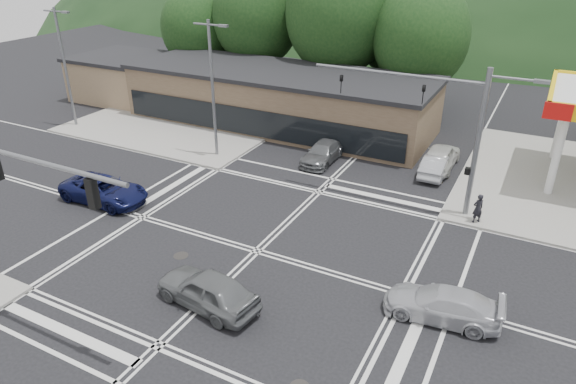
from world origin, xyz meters
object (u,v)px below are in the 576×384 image
at_px(car_grey_center, 207,290).
at_px(car_silver_east, 442,304).
at_px(car_blue_west, 104,190).
at_px(pedestrian, 478,208).
at_px(car_queue_b, 440,156).
at_px(car_northbound, 323,153).
at_px(car_queue_a, 436,165).

xyz_separation_m(car_grey_center, car_silver_east, (8.59, 3.61, -0.12)).
relative_size(car_blue_west, car_silver_east, 1.14).
height_order(car_silver_east, pedestrian, pedestrian).
relative_size(car_blue_west, pedestrian, 3.22).
distance_m(car_grey_center, car_queue_b, 19.10).
bearing_deg(car_queue_b, car_grey_center, 74.49).
xyz_separation_m(car_blue_west, car_grey_center, (10.59, -4.88, 0.06)).
bearing_deg(car_blue_west, car_northbound, -39.49).
height_order(car_queue_a, pedestrian, pedestrian).
height_order(car_blue_west, car_grey_center, car_grey_center).
bearing_deg(car_silver_east, pedestrian, 174.69).
bearing_deg(pedestrian, car_silver_east, 48.44).
bearing_deg(car_grey_center, car_queue_a, 171.08).
distance_m(car_queue_a, pedestrian, 6.31).
distance_m(car_blue_west, car_queue_b, 20.78).
height_order(car_blue_west, pedestrian, pedestrian).
relative_size(car_queue_a, car_queue_b, 0.85).
bearing_deg(car_grey_center, car_blue_west, -106.82).
bearing_deg(pedestrian, car_queue_a, -99.65).
relative_size(car_queue_b, car_northbound, 1.07).
bearing_deg(car_queue_b, car_northbound, 19.70).
height_order(car_grey_center, car_northbound, car_grey_center).
bearing_deg(car_queue_a, car_northbound, 10.14).
height_order(car_queue_b, pedestrian, pedestrian).
relative_size(car_silver_east, car_queue_b, 0.95).
relative_size(car_northbound, pedestrian, 2.77).
relative_size(car_grey_center, car_queue_a, 1.13).
bearing_deg(car_queue_b, car_blue_west, 40.83).
bearing_deg(car_blue_west, pedestrian, -71.26).
bearing_deg(car_grey_center, pedestrian, 152.13).
distance_m(car_silver_east, car_queue_b, 15.15).
xyz_separation_m(car_silver_east, car_queue_b, (-3.38, 14.77, 0.15)).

